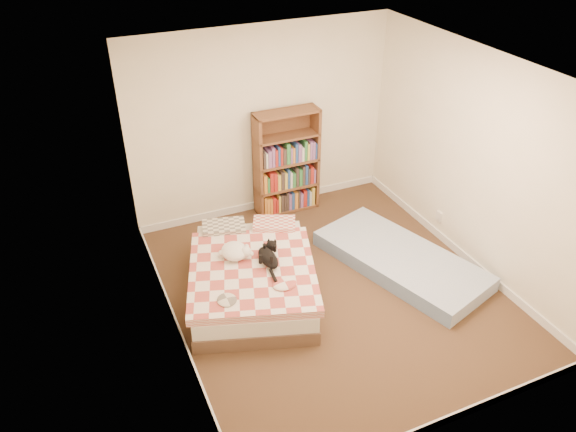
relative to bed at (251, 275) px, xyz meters
name	(u,v)px	position (x,y,z in m)	size (l,w,h in m)	color
room	(336,198)	(0.82, -0.34, 0.98)	(3.51, 4.01, 2.51)	#4C3720
bed	(251,275)	(0.00, 0.00, 0.00)	(1.76, 2.11, 0.48)	brown
bookshelf	(286,174)	(1.07, 1.49, 0.32)	(0.86, 0.29, 1.44)	brown
floor_mattress	(401,260)	(1.77, -0.30, -0.13)	(0.92, 2.04, 0.18)	#7391C0
black_cat	(267,256)	(0.15, -0.10, 0.28)	(0.35, 0.66, 0.15)	black
white_dog	(236,251)	(-0.13, 0.10, 0.29)	(0.33, 0.35, 0.16)	white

